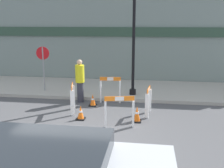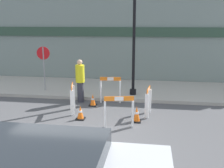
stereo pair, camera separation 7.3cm
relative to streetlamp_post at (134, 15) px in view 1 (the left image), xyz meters
The scene contains 13 objects.
ground_plane 6.45m from the streetlamp_post, 101.50° to the right, with size 60.00×60.00×0.00m, color #4C4C4F.
sidewalk_slab 3.88m from the streetlamp_post, 132.41° to the left, with size 18.00×3.81×0.14m.
storefront_facade 3.43m from the streetlamp_post, 108.72° to the left, with size 18.00×0.22×5.50m.
streetlamp_post is the anchor object (origin of this frame).
stop_sign 4.68m from the streetlamp_post, behind, with size 0.59×0.13×2.08m.
barricade_0 4.34m from the streetlamp_post, 132.51° to the right, with size 0.31×0.79×1.10m.
barricade_1 4.64m from the streetlamp_post, 93.39° to the right, with size 0.96×0.32×1.05m.
barricade_2 3.85m from the streetlamp_post, 72.51° to the right, with size 0.23×0.73×1.05m.
barricade_3 3.27m from the streetlamp_post, 134.94° to the right, with size 0.88×0.20×1.10m.
traffic_cone_0 4.79m from the streetlamp_post, 118.65° to the right, with size 0.30×0.30×0.50m.
traffic_cone_1 3.97m from the streetlamp_post, 136.99° to the right, with size 0.30×0.30×0.49m.
traffic_cone_2 4.46m from the streetlamp_post, 83.48° to the right, with size 0.30×0.30×0.56m.
person_worker 3.55m from the streetlamp_post, 155.38° to the right, with size 0.53×0.53×1.82m.
Camera 1 is at (1.74, -6.16, 3.34)m, focal length 42.00 mm.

